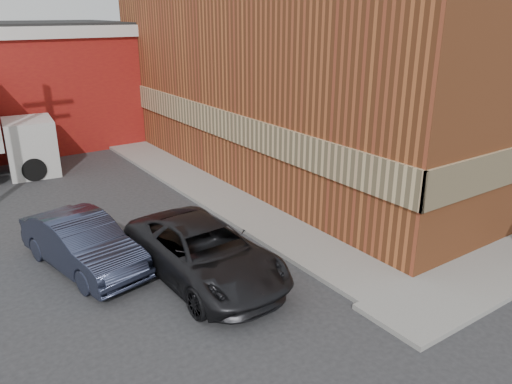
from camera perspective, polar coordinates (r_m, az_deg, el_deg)
ground at (r=11.63m, az=12.71°, el=-12.13°), size 90.00×90.00×0.00m
brick_building at (r=22.30m, az=11.75°, el=16.00°), size 14.25×18.25×9.36m
sidewalk_west at (r=18.47m, az=-6.61°, el=0.82°), size 1.80×18.00×0.12m
sedan at (r=13.12m, az=-19.18°, el=-5.58°), size 2.23×4.29×1.35m
suv_a at (r=12.02m, az=-5.92°, el=-6.86°), size 2.44×4.99×1.36m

